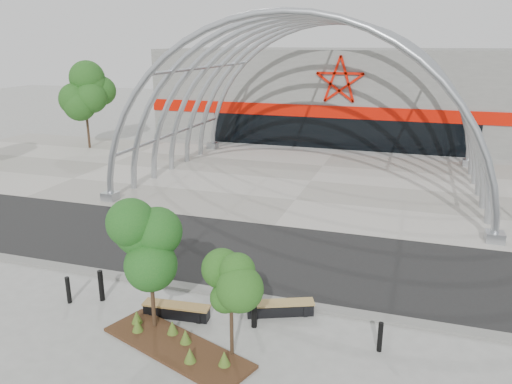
% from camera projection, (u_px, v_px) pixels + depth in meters
% --- Properties ---
extents(ground, '(140.00, 140.00, 0.00)m').
position_uv_depth(ground, '(222.00, 291.00, 18.14)').
color(ground, gray).
rests_on(ground, ground).
extents(road, '(140.00, 7.00, 0.02)m').
position_uv_depth(road, '(252.00, 253.00, 21.32)').
color(road, black).
rests_on(road, ground).
extents(forecourt, '(60.00, 17.00, 0.04)m').
position_uv_depth(forecourt, '(311.00, 181.00, 32.24)').
color(forecourt, gray).
rests_on(forecourt, ground).
extents(kerb, '(60.00, 0.50, 0.12)m').
position_uv_depth(kerb, '(220.00, 292.00, 17.89)').
color(kerb, slate).
rests_on(kerb, ground).
extents(arena_building, '(34.00, 15.24, 8.00)m').
position_uv_depth(arena_building, '(351.00, 92.00, 47.42)').
color(arena_building, slate).
rests_on(arena_building, ground).
extents(vault_canopy, '(20.80, 15.80, 20.36)m').
position_uv_depth(vault_canopy, '(311.00, 181.00, 32.24)').
color(vault_canopy, '#A1A6AB').
rests_on(vault_canopy, ground).
extents(planting_bed, '(5.18, 3.13, 0.52)m').
position_uv_depth(planting_bed, '(175.00, 344.00, 14.75)').
color(planting_bed, '#311D13').
rests_on(planting_bed, ground).
extents(street_tree_0, '(1.71, 1.71, 3.90)m').
position_uv_depth(street_tree_0, '(149.00, 246.00, 14.96)').
color(street_tree_0, '#332113').
rests_on(street_tree_0, ground).
extents(street_tree_1, '(1.33, 1.33, 3.14)m').
position_uv_depth(street_tree_1, '(231.00, 286.00, 13.70)').
color(street_tree_1, black).
rests_on(street_tree_1, ground).
extents(bench_0, '(2.27, 0.69, 0.47)m').
position_uv_depth(bench_0, '(177.00, 311.00, 16.34)').
color(bench_0, black).
rests_on(bench_0, ground).
extents(bench_1, '(2.26, 1.32, 0.47)m').
position_uv_depth(bench_1, '(280.00, 308.00, 16.49)').
color(bench_1, black).
rests_on(bench_1, ground).
extents(bollard_0, '(0.16, 0.16, 0.97)m').
position_uv_depth(bollard_0, '(68.00, 290.00, 17.17)').
color(bollard_0, black).
rests_on(bollard_0, ground).
extents(bollard_1, '(0.18, 0.18, 1.13)m').
position_uv_depth(bollard_1, '(101.00, 286.00, 17.31)').
color(bollard_1, black).
rests_on(bollard_1, ground).
extents(bollard_2, '(0.14, 0.14, 0.88)m').
position_uv_depth(bollard_2, '(248.00, 283.00, 17.75)').
color(bollard_2, black).
rests_on(bollard_2, ground).
extents(bollard_3, '(0.18, 0.18, 1.12)m').
position_uv_depth(bollard_3, '(254.00, 311.00, 15.69)').
color(bollard_3, black).
rests_on(bollard_3, ground).
extents(bollard_4, '(0.15, 0.15, 0.93)m').
position_uv_depth(bollard_4, '(380.00, 337.00, 14.48)').
color(bollard_4, black).
rests_on(bollard_4, ground).
extents(bg_tree_0, '(3.00, 3.00, 6.45)m').
position_uv_depth(bg_tree_0, '(84.00, 93.00, 40.89)').
color(bg_tree_0, black).
rests_on(bg_tree_0, ground).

